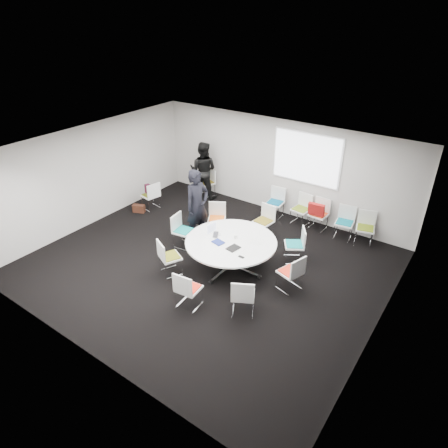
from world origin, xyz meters
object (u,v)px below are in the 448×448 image
Objects in this scene: chair_spare_left at (151,201)px; person_back at (203,170)px; chair_back_b at (301,215)px; chair_back_c at (318,220)px; person_main at (197,206)px; chair_ring_b at (294,251)px; laptop at (217,235)px; chair_ring_g at (189,295)px; chair_back_d at (344,228)px; chair_ring_c at (263,227)px; chair_ring_a at (290,279)px; chair_ring_e at (183,237)px; brown_bag at (139,209)px; chair_ring_d at (217,225)px; cup at (236,237)px; chair_ring_f at (170,263)px; conference_table at (231,248)px; chair_back_e at (364,234)px; chair_person_back at (207,187)px; chair_back_a at (275,208)px; maroon_bag at (150,190)px; chair_ring_h at (243,302)px.

chair_spare_left is 0.48× the size of person_back.
chair_back_b and chair_back_c have the same top height.
person_back reaches higher than chair_spare_left.
person_main is at bearing 105.99° from person_back.
chair_ring_b is 3.03× the size of laptop.
chair_ring_b is 4.85m from chair_spare_left.
chair_spare_left is at bearing 137.93° from chair_ring_g.
chair_ring_c is at bearing 24.70° from chair_back_d.
chair_ring_e is (-3.08, 0.03, 0.00)m from chair_ring_a.
person_main is (-2.58, -0.51, 0.70)m from chair_ring_b.
brown_bag is (-3.79, -0.95, -0.16)m from chair_ring_c.
chair_ring_d is 9.78× the size of cup.
chair_back_b is at bearing -46.16° from laptop.
chair_ring_f reaches higher than cup.
chair_back_c is 3.43m from person_main.
conference_table is 3.69m from chair_back_e.
conference_table is at bearing 37.22° from chair_back_e.
person_back reaches higher than chair_ring_a.
chair_ring_f is at bearing -131.24° from cup.
chair_person_back is at bearing 33.05° from chair_ring_b.
laptop is at bearing 69.41° from chair_back_c.
chair_ring_d is (-1.20, 1.09, -0.25)m from conference_table.
chair_ring_d and chair_spare_left have the same top height.
chair_ring_e is 0.48× the size of person_back.
chair_ring_a is 1.00× the size of chair_back_c.
chair_ring_f is 1.29m from laptop.
chair_back_c is at bearing -158.54° from chair_person_back.
laptop is (0.79, -1.06, 0.47)m from chair_ring_d.
conference_table is 2.94m from chair_back_a.
conference_table is 5.34× the size of maroon_bag.
maroon_bag reaches higher than conference_table.
cup is at bearing -14.88° from maroon_bag.
chair_back_e is (0.71, 2.86, 0.00)m from chair_ring_a.
chair_back_d is (0.76, -0.05, 0.00)m from chair_back_c.
chair_ring_e is 1.64m from cup.
laptop is (-1.35, -2.91, 0.47)m from chair_back_c.
person_back is at bearing 10.37° from chair_back_b.
chair_ring_f is 1.65m from cup.
chair_ring_e is at bearing -104.32° from chair_spare_left.
chair_ring_b is at bearing 177.40° from chair_person_back.
cup is (2.97, -2.77, 0.50)m from chair_person_back.
chair_back_b is at bearing 26.78° from brown_bag.
chair_back_a and chair_spare_left have the same top height.
conference_table is at bearing 51.15° from chair_back_d.
chair_ring_f is 1.28m from chair_ring_g.
chair_ring_c is 3.16m from chair_ring_h.
chair_back_d is (1.80, 1.17, 0.00)m from chair_ring_c.
chair_person_back is (-1.75, 1.85, 0.00)m from chair_ring_d.
chair_ring_c is 1.00× the size of chair_back_a.
chair_ring_a is 1.00× the size of chair_back_e.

